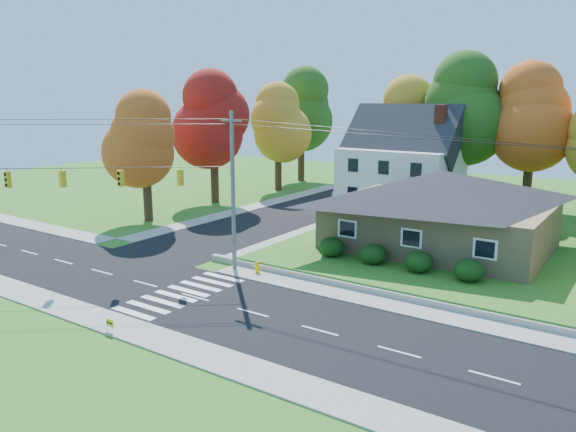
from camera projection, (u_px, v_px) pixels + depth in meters
name	position (u px, v px, depth m)	size (l,w,h in m)	color
ground	(195.00, 297.00, 30.87)	(120.00, 120.00, 0.00)	#3D7923
road_main	(195.00, 297.00, 30.87)	(90.00, 8.00, 0.02)	black
road_cross	(317.00, 206.00, 56.28)	(8.00, 44.00, 0.02)	black
sidewalk_north	(251.00, 273.00, 34.90)	(90.00, 2.00, 0.08)	#9C9A90
sidewalk_south	(123.00, 327.00, 26.82)	(90.00, 2.00, 0.08)	#9C9A90
lawn	(529.00, 245.00, 40.63)	(30.00, 30.00, 0.50)	#3D7923
ranch_house	(440.00, 208.00, 38.71)	(14.60, 10.60, 5.40)	tan
colonial_house	(402.00, 164.00, 52.51)	(10.40, 8.40, 9.60)	silver
hedge_row	(395.00, 258.00, 34.42)	(10.70, 1.70, 1.27)	#163A10
traffic_infrastructure	(207.00, 202.00, 30.97)	(38.10, 10.66, 10.00)	#666059
tree_lot_0	(408.00, 121.00, 57.70)	(6.72, 6.72, 12.51)	#3F2A19
tree_lot_1	(464.00, 109.00, 53.31)	(7.84, 7.84, 14.60)	#3F2A19
tree_lot_2	(533.00, 117.00, 50.95)	(7.28, 7.28, 13.56)	#3F2A19
tree_west_0	(145.00, 140.00, 48.42)	(6.16, 6.16, 11.47)	#3F2A19
tree_west_1	(213.00, 120.00, 56.78)	(7.28, 7.28, 13.56)	#3F2A19
tree_west_2	(278.00, 123.00, 64.45)	(6.72, 6.72, 12.51)	#3F2A19
tree_west_3	(301.00, 110.00, 71.74)	(7.84, 7.84, 14.60)	#3F2A19
white_car	(347.00, 191.00, 60.96)	(1.55, 4.45, 1.47)	silver
fire_hydrant	(257.00, 268.00, 34.99)	(0.44, 0.35, 0.78)	#FFD200
yard_sign	(110.00, 323.00, 26.17)	(0.54, 0.05, 0.67)	black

